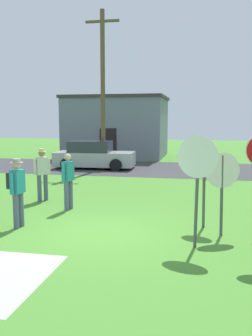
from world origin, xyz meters
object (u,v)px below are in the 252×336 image
(stop_sign_rear_right, at_px, (197,170))
(person_near_signs, at_px, (17,188))
(utility_pole, at_px, (103,88))
(person_holding_notes, at_px, (68,178))
(parked_car_on_street, at_px, (94,156))
(stop_sign_center_cluster, at_px, (204,177))
(stop_sign_far_back, at_px, (222,179))
(person_on_left, at_px, (42,171))

(stop_sign_rear_right, xyz_separation_m, person_near_signs, (-4.41, 0.55, -0.64))
(utility_pole, relative_size, person_holding_notes, 4.93)
(utility_pole, xyz_separation_m, parked_car_on_street, (-0.59, 0.15, -3.66))
(parked_car_on_street, distance_m, stop_sign_rear_right, 13.09)
(stop_sign_center_cluster, bearing_deg, stop_sign_rear_right, -96.10)
(utility_pole, distance_m, stop_sign_rear_right, 12.95)
(stop_sign_rear_right, height_order, stop_sign_far_back, stop_sign_rear_right)
(parked_car_on_street, xyz_separation_m, person_on_left, (0.66, -8.18, 0.30))
(parked_car_on_street, xyz_separation_m, stop_sign_rear_right, (5.74, -11.72, 0.96))
(stop_sign_rear_right, height_order, person_on_left, stop_sign_rear_right)
(parked_car_on_street, height_order, person_on_left, person_on_left)
(stop_sign_rear_right, bearing_deg, stop_sign_far_back, 59.47)
(stop_sign_center_cluster, relative_size, person_holding_notes, 1.13)
(stop_sign_rear_right, xyz_separation_m, stop_sign_far_back, (0.56, 0.94, -0.32))
(person_on_left, bearing_deg, person_holding_notes, -37.78)
(person_near_signs, bearing_deg, stop_sign_center_cluster, 11.24)
(parked_car_on_street, height_order, person_holding_notes, person_holding_notes)
(stop_sign_rear_right, distance_m, person_on_left, 6.23)
(stop_sign_center_cluster, xyz_separation_m, person_near_signs, (-4.56, -0.91, -0.29))
(parked_car_on_street, height_order, stop_sign_far_back, stop_sign_far_back)
(utility_pole, relative_size, stop_sign_center_cluster, 4.34)
(parked_car_on_street, distance_m, person_holding_notes, 9.38)
(stop_sign_rear_right, distance_m, stop_sign_center_cluster, 1.51)
(person_on_left, bearing_deg, person_near_signs, -77.24)
(stop_sign_center_cluster, bearing_deg, parked_car_on_street, 119.87)
(utility_pole, height_order, parked_car_on_street, utility_pole)
(stop_sign_center_cluster, bearing_deg, utility_pole, 117.69)
(utility_pole, bearing_deg, parked_car_on_street, 165.72)
(parked_car_on_street, bearing_deg, stop_sign_rear_right, -63.91)
(person_on_left, height_order, person_holding_notes, person_on_left)
(utility_pole, distance_m, stop_sign_center_cluster, 11.82)
(stop_sign_far_back, height_order, person_holding_notes, stop_sign_far_back)
(parked_car_on_street, bearing_deg, person_near_signs, -83.19)
(parked_car_on_street, xyz_separation_m, person_near_signs, (1.33, -11.17, 0.32))
(person_near_signs, bearing_deg, stop_sign_rear_right, -7.14)
(utility_pole, xyz_separation_m, stop_sign_center_cluster, (5.31, -10.11, -3.05))
(utility_pole, relative_size, person_near_signs, 4.79)
(parked_car_on_street, height_order, stop_sign_rear_right, stop_sign_rear_right)
(parked_car_on_street, relative_size, person_near_signs, 2.52)
(utility_pole, relative_size, parked_car_on_street, 1.90)
(stop_sign_rear_right, height_order, person_near_signs, stop_sign_rear_right)
(parked_car_on_street, relative_size, person_on_left, 2.52)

